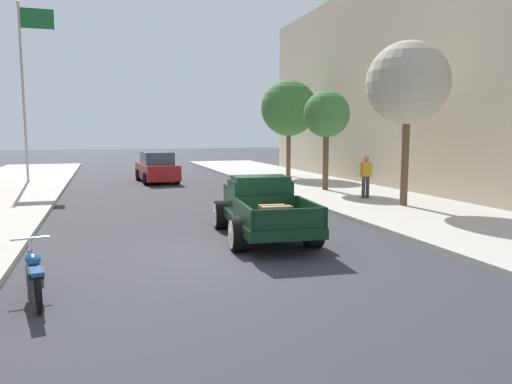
# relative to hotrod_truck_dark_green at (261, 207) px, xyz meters

# --- Properties ---
(ground_plane) EXTENTS (140.00, 140.00, 0.00)m
(ground_plane) POSITION_rel_hotrod_truck_dark_green_xyz_m (-1.24, -1.47, -0.75)
(ground_plane) COLOR #333338
(sidewalk_right) EXTENTS (5.50, 64.00, 0.15)m
(sidewalk_right) POSITION_rel_hotrod_truck_dark_green_xyz_m (6.01, -1.47, -0.68)
(sidewalk_right) COLOR #B7B2A8
(sidewalk_right) RESTS_ON ground
(building_right_storefront) EXTENTS (12.00, 28.00, 10.23)m
(building_right_storefront) POSITION_rel_hotrod_truck_dark_green_xyz_m (14.76, 8.49, 4.36)
(building_right_storefront) COLOR beige
(building_right_storefront) RESTS_ON ground
(hotrod_truck_dark_green) EXTENTS (2.44, 5.03, 1.58)m
(hotrod_truck_dark_green) POSITION_rel_hotrod_truck_dark_green_xyz_m (0.00, 0.00, 0.00)
(hotrod_truck_dark_green) COLOR black
(hotrod_truck_dark_green) RESTS_ON ground
(motorcycle_parked) EXTENTS (0.68, 2.09, 0.93)m
(motorcycle_parked) POSITION_rel_hotrod_truck_dark_green_xyz_m (-5.08, -3.66, -0.31)
(motorcycle_parked) COLOR black
(motorcycle_parked) RESTS_ON ground
(car_background_red) EXTENTS (2.12, 4.42, 1.65)m
(car_background_red) POSITION_rel_hotrod_truck_dark_green_xyz_m (-1.17, 14.77, 0.01)
(car_background_red) COLOR #AD1E1E
(car_background_red) RESTS_ON ground
(pedestrian_sidewalk_right) EXTENTS (0.53, 0.22, 1.65)m
(pedestrian_sidewalk_right) POSITION_rel_hotrod_truck_dark_green_xyz_m (5.82, 4.65, 0.33)
(pedestrian_sidewalk_right) COLOR #333338
(pedestrian_sidewalk_right) RESTS_ON sidewalk_right
(flagpole) EXTENTS (1.74, 0.16, 9.16)m
(flagpole) POSITION_rel_hotrod_truck_dark_green_xyz_m (-7.55, 15.84, 5.02)
(flagpole) COLOR #B2B2B7
(flagpole) RESTS_ON sidewalk_left
(street_tree_nearest) EXTENTS (2.85, 2.85, 5.69)m
(street_tree_nearest) POSITION_rel_hotrod_truck_dark_green_xyz_m (6.17, 2.61, 3.63)
(street_tree_nearest) COLOR brown
(street_tree_nearest) RESTS_ON sidewalk_right
(street_tree_second) EXTENTS (2.05, 2.05, 4.40)m
(street_tree_second) POSITION_rel_hotrod_truck_dark_green_xyz_m (5.56, 7.73, 2.73)
(street_tree_second) COLOR brown
(street_tree_second) RESTS_ON sidewalk_right
(street_tree_third) EXTENTS (3.23, 3.23, 5.58)m
(street_tree_third) POSITION_rel_hotrod_truck_dark_green_xyz_m (6.44, 14.58, 3.34)
(street_tree_third) COLOR brown
(street_tree_third) RESTS_ON sidewalk_right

